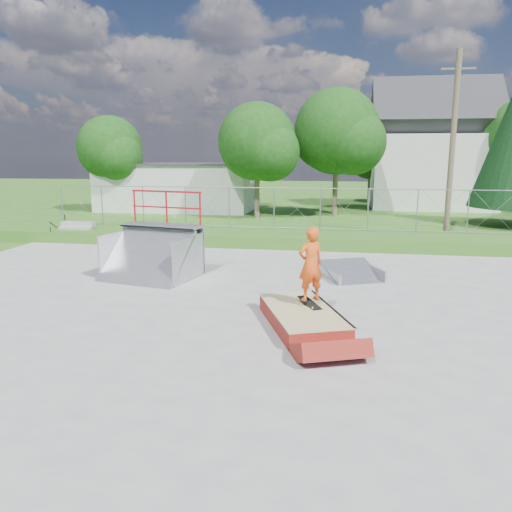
{
  "coord_description": "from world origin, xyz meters",
  "views": [
    {
      "loc": [
        2.82,
        -10.98,
        3.71
      ],
      "look_at": [
        0.7,
        1.59,
        1.1
      ],
      "focal_mm": 35.0,
      "sensor_mm": 36.0,
      "label": 1
    }
  ],
  "objects_px": {
    "grind_box": "(302,318)",
    "skater": "(311,267)",
    "quarter_pipe": "(149,237)",
    "flat_bank_ramp": "(352,272)"
  },
  "relations": [
    {
      "from": "quarter_pipe",
      "to": "skater",
      "type": "xyz_separation_m",
      "value": [
        5.01,
        -3.28,
        -0.02
      ]
    },
    {
      "from": "grind_box",
      "to": "quarter_pipe",
      "type": "relative_size",
      "value": 1.19
    },
    {
      "from": "skater",
      "to": "grind_box",
      "type": "bearing_deg",
      "value": 34.27
    },
    {
      "from": "grind_box",
      "to": "flat_bank_ramp",
      "type": "xyz_separation_m",
      "value": [
        1.16,
        4.5,
        0.02
      ]
    },
    {
      "from": "grind_box",
      "to": "skater",
      "type": "distance_m",
      "value": 1.13
    },
    {
      "from": "grind_box",
      "to": "skater",
      "type": "relative_size",
      "value": 1.87
    },
    {
      "from": "flat_bank_ramp",
      "to": "grind_box",
      "type": "bearing_deg",
      "value": -128.27
    },
    {
      "from": "quarter_pipe",
      "to": "skater",
      "type": "bearing_deg",
      "value": -21.21
    },
    {
      "from": "skater",
      "to": "flat_bank_ramp",
      "type": "bearing_deg",
      "value": -136.7
    },
    {
      "from": "grind_box",
      "to": "skater",
      "type": "bearing_deg",
      "value": 46.31
    }
  ]
}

